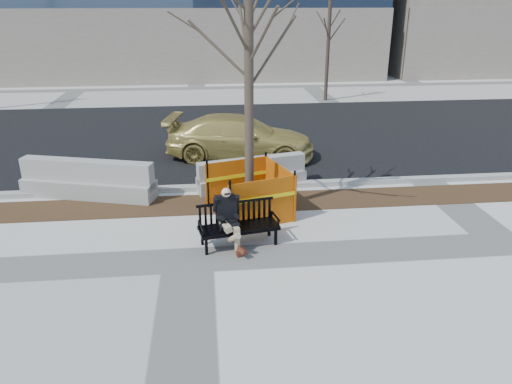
# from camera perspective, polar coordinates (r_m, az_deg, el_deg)

# --- Properties ---
(ground) EXTENTS (120.00, 120.00, 0.00)m
(ground) POSITION_cam_1_polar(r_m,az_deg,el_deg) (9.25, -7.91, -7.84)
(ground) COLOR beige
(ground) RESTS_ON ground
(mulch_strip) EXTENTS (40.00, 1.20, 0.02)m
(mulch_strip) POSITION_cam_1_polar(r_m,az_deg,el_deg) (11.58, -7.61, -1.49)
(mulch_strip) COLOR #47301C
(mulch_strip) RESTS_ON ground
(asphalt_street) EXTENTS (60.00, 10.40, 0.01)m
(asphalt_street) POSITION_cam_1_polar(r_m,az_deg,el_deg) (17.46, -7.23, 6.51)
(asphalt_street) COLOR black
(asphalt_street) RESTS_ON ground
(curb) EXTENTS (60.00, 0.25, 0.12)m
(curb) POSITION_cam_1_polar(r_m,az_deg,el_deg) (12.44, -7.54, 0.46)
(curb) COLOR #9E9B93
(curb) RESTS_ON ground
(bench) EXTENTS (1.67, 0.86, 0.85)m
(bench) POSITION_cam_1_polar(r_m,az_deg,el_deg) (9.70, -1.99, -6.14)
(bench) COLOR black
(bench) RESTS_ON ground
(seated_man) EXTENTS (0.65, 0.91, 1.16)m
(seated_man) POSITION_cam_1_polar(r_m,az_deg,el_deg) (9.69, -3.25, -6.19)
(seated_man) COLOR black
(seated_man) RESTS_ON ground
(tree_fence) EXTENTS (2.92, 2.92, 5.81)m
(tree_fence) POSITION_cam_1_polar(r_m,az_deg,el_deg) (11.00, -0.75, -2.60)
(tree_fence) COLOR orange
(tree_fence) RESTS_ON ground
(sedan) EXTENTS (4.65, 2.61, 1.27)m
(sedan) POSITION_cam_1_polar(r_m,az_deg,el_deg) (14.91, -1.81, 4.02)
(sedan) COLOR tan
(sedan) RESTS_ON ground
(jersey_barrier_left) EXTENTS (3.33, 1.54, 0.94)m
(jersey_barrier_left) POSITION_cam_1_polar(r_m,az_deg,el_deg) (12.63, -18.73, -0.51)
(jersey_barrier_left) COLOR #9B9991
(jersey_barrier_left) RESTS_ON ground
(jersey_barrier_right) EXTENTS (2.85, 1.22, 0.80)m
(jersey_barrier_right) POSITION_cam_1_polar(r_m,az_deg,el_deg) (12.52, -0.47, 0.50)
(jersey_barrier_right) COLOR #9A9890
(jersey_barrier_right) RESTS_ON ground
(far_tree_right) EXTENTS (2.19, 2.19, 5.10)m
(far_tree_right) POSITION_cam_1_polar(r_m,az_deg,el_deg) (23.84, 8.06, 10.54)
(far_tree_right) COLOR #403329
(far_tree_right) RESTS_ON ground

